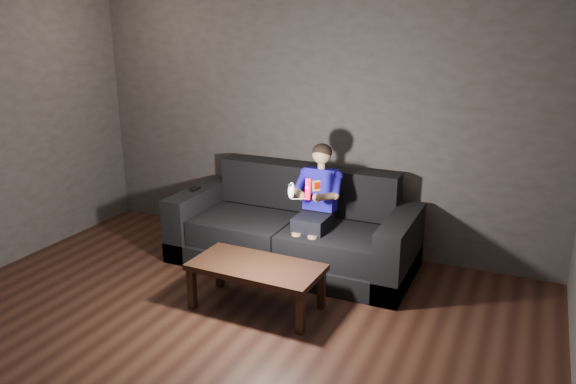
% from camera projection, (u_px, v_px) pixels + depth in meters
% --- Properties ---
extents(floor, '(5.00, 5.00, 0.00)m').
position_uv_depth(floor, '(176.00, 366.00, 3.90)').
color(floor, black).
rests_on(floor, ground).
extents(back_wall, '(5.00, 0.04, 2.70)m').
position_uv_depth(back_wall, '(313.00, 118.00, 5.67)').
color(back_wall, '#342F2D').
rests_on(back_wall, ground).
extents(sofa, '(2.34, 1.01, 0.90)m').
position_uv_depth(sofa, '(293.00, 234.00, 5.47)').
color(sofa, black).
rests_on(sofa, floor).
extents(child, '(0.44, 0.54, 1.08)m').
position_uv_depth(child, '(317.00, 197.00, 5.18)').
color(child, black).
rests_on(child, sofa).
extents(wii_remote_red, '(0.06, 0.08, 0.18)m').
position_uv_depth(wii_remote_red, '(308.00, 189.00, 4.72)').
color(wii_remote_red, '#F0002F').
rests_on(wii_remote_red, child).
extents(nunchuk_white, '(0.08, 0.10, 0.15)m').
position_uv_depth(nunchuk_white, '(291.00, 190.00, 4.80)').
color(nunchuk_white, silver).
rests_on(nunchuk_white, child).
extents(wii_remote_black, '(0.04, 0.14, 0.03)m').
position_uv_depth(wii_remote_black, '(196.00, 189.00, 5.71)').
color(wii_remote_black, black).
rests_on(wii_remote_black, sofa).
extents(coffee_table, '(1.09, 0.57, 0.39)m').
position_uv_depth(coffee_table, '(256.00, 270.00, 4.59)').
color(coffee_table, black).
rests_on(coffee_table, floor).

